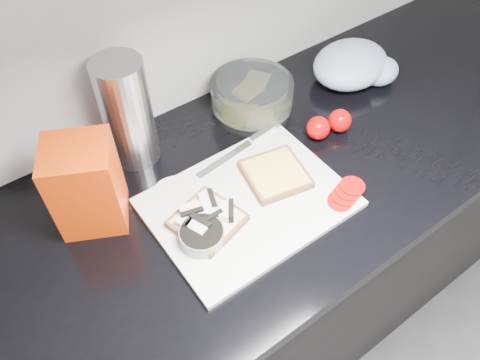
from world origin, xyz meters
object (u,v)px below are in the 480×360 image
Objects in this scene: glass_bowl at (252,96)px; steel_canister at (127,113)px; bread_bag at (86,185)px; cutting_board at (248,202)px.

glass_bowl is 0.32m from steel_canister.
bread_bag is (-0.45, -0.08, 0.06)m from glass_bowl.
steel_canister is at bearing 62.63° from bread_bag.
bread_bag is (-0.27, 0.16, 0.09)m from cutting_board.
steel_canister is at bearing 174.67° from glass_bowl.
glass_bowl is 0.80× the size of steel_canister.
steel_canister is (0.15, 0.11, 0.03)m from bread_bag.
cutting_board is 1.59× the size of steel_canister.
bread_bag is at bearing -143.85° from steel_canister.
steel_canister reaches higher than cutting_board.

